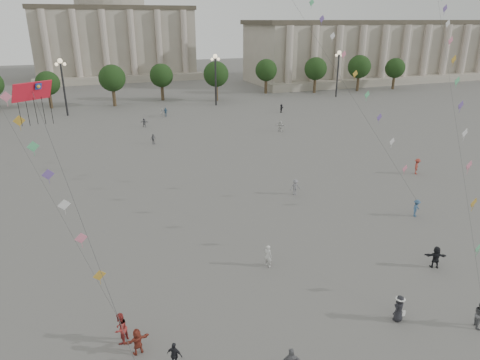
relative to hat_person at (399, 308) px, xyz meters
name	(u,v)px	position (x,y,z in m)	size (l,w,h in m)	color
ground	(329,324)	(-4.16, 1.14, -0.90)	(360.00, 360.00, 0.00)	#54524F
hall_east	(380,51)	(70.84, 95.04, 7.52)	(84.00, 26.22, 17.20)	gray
hall_central	(113,30)	(-4.16, 130.36, 13.33)	(48.30, 34.30, 35.50)	gray
tree_row	(138,78)	(-4.16, 79.14, 4.49)	(137.12, 5.12, 8.00)	#3D2F1E
lamp_post_mid_west	(62,77)	(-19.16, 71.14, 6.45)	(2.00, 0.90, 10.65)	#262628
lamp_post_mid_east	(215,70)	(10.84, 71.14, 6.45)	(2.00, 0.90, 10.65)	#262628
lamp_post_far_east	(338,65)	(40.84, 71.14, 6.45)	(2.00, 0.90, 10.65)	#262628
person_crowd_0	(165,112)	(-1.60, 63.80, -0.06)	(0.99, 0.41, 1.70)	#375A7B
person_crowd_3	(436,257)	(6.63, 3.94, -0.05)	(1.59, 0.51, 1.72)	black
person_crowd_4	(162,113)	(-2.35, 63.24, -0.08)	(1.52, 0.49, 1.64)	silver
person_crowd_6	(295,187)	(3.44, 20.25, -0.05)	(1.11, 0.64, 1.71)	slate
person_crowd_7	(280,126)	(13.80, 45.49, -0.01)	(1.66, 0.53, 1.79)	silver
person_crowd_8	(417,166)	(20.05, 20.90, 0.05)	(1.24, 0.71, 1.91)	#9E362B
person_crowd_9	(281,108)	(20.64, 59.21, -0.08)	(1.53, 0.49, 1.65)	black
person_crowd_12	(144,123)	(-6.73, 56.46, -0.13)	(1.44, 0.46, 1.55)	slate
person_crowd_13	(268,256)	(-4.98, 8.44, -0.02)	(0.65, 0.42, 1.77)	beige
person_crowd_16	(153,139)	(-7.17, 45.14, -0.13)	(0.91, 0.38, 1.55)	slate
tourist_1	(175,355)	(-13.65, 1.14, -0.15)	(0.88, 0.37, 1.50)	black
tourist_2	(137,341)	(-15.35, 2.81, -0.11)	(1.47, 0.47, 1.58)	maroon
kite_flyer_0	(121,328)	(-16.11, 4.01, 0.06)	(0.93, 0.73, 1.92)	maroon
kite_flyer_1	(416,208)	(11.58, 11.49, -0.06)	(1.09, 0.63, 1.68)	#355478
kite_flyer_2	(480,314)	(4.17, -2.17, -0.04)	(0.84, 0.66, 1.73)	#59595D
hat_person	(399,308)	(0.00, 0.00, 0.00)	(0.98, 0.80, 1.74)	black
dragon_kite	(35,106)	(-18.98, 8.79, 12.04)	(3.07, 8.07, 19.29)	red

